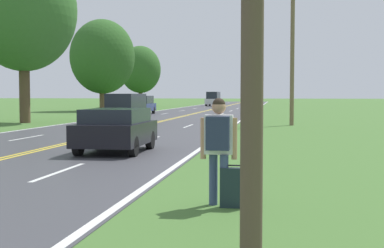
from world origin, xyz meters
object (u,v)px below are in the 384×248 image
traffic_sign (257,94)px  car_black_hatchback_nearest (116,129)px  suitcase (233,188)px  tree_mid_treeline (23,10)px  tree_left_verge (102,57)px  hitchhiker_person (218,140)px  tree_behind_sign (140,70)px  car_dark_grey_van_approaching (126,108)px  car_silver_van_mid_far (213,99)px  car_dark_blue_suv_mid_near (142,105)px

traffic_sign → car_black_hatchback_nearest: traffic_sign is taller
suitcase → tree_mid_treeline: bearing=32.3°
suitcase → traffic_sign: traffic_sign is taller
tree_left_verge → hitchhiker_person: bearing=-69.1°
car_black_hatchback_nearest → tree_behind_sign: bearing=-166.7°
traffic_sign → tree_mid_treeline: 15.57m
traffic_sign → car_dark_grey_van_approaching: (-8.24, 1.73, -0.85)m
traffic_sign → tree_mid_treeline: tree_mid_treeline is taller
hitchhiker_person → tree_left_verge: (-17.60, 46.07, 4.68)m
hitchhiker_person → car_silver_van_mid_far: size_ratio=0.39×
hitchhiker_person → car_dark_blue_suv_mid_near: hitchhiker_person is taller
car_dark_grey_van_approaching → car_dark_blue_suv_mid_near: size_ratio=1.12×
hitchhiker_person → suitcase: 0.80m
suitcase → tree_left_verge: 49.76m
hitchhiker_person → suitcase: size_ratio=2.53×
tree_left_verge → car_dark_blue_suv_mid_near: size_ratio=2.34×
suitcase → car_silver_van_mid_far: bearing=6.2°
suitcase → car_dark_blue_suv_mid_near: size_ratio=0.17×
tree_behind_sign → car_silver_van_mid_far: (9.68, 5.68, -4.15)m
hitchhiker_person → car_black_hatchback_nearest: size_ratio=0.50×
traffic_sign → tree_behind_sign: (-18.12, 42.69, 3.44)m
car_black_hatchback_nearest → suitcase: bearing=29.0°
traffic_sign → tree_left_verge: size_ratio=0.25×
suitcase → tree_behind_sign: tree_behind_sign is taller
tree_left_verge → car_silver_van_mid_far: size_ratio=2.11×
tree_left_verge → car_black_hatchback_nearest: bearing=-70.7°
suitcase → car_dark_grey_van_approaching: 25.40m
tree_behind_sign → hitchhiker_person: bearing=-74.1°
car_dark_grey_van_approaching → car_dark_blue_suv_mid_near: (-2.66, 14.10, -0.08)m
suitcase → car_dark_grey_van_approaching: bearing=19.2°
traffic_sign → tree_left_verge: (-17.34, 24.02, 3.96)m
suitcase → car_silver_van_mid_far: car_silver_van_mid_far is taller
suitcase → car_silver_van_mid_far: size_ratio=0.15×
car_black_hatchback_nearest → car_silver_van_mid_far: car_silver_van_mid_far is taller
traffic_sign → tree_behind_sign: bearing=113.0°
suitcase → tree_behind_sign: 67.60m
tree_behind_sign → car_black_hatchback_nearest: 59.15m
suitcase → tree_mid_treeline: 28.37m
car_black_hatchback_nearest → tree_mid_treeline: bearing=-145.8°
car_dark_blue_suv_mid_near → tree_left_verge: bearing=36.9°
tree_behind_sign → car_dark_blue_suv_mid_near: tree_behind_sign is taller
hitchhiker_person → tree_mid_treeline: (-14.89, 22.97, 5.96)m
car_dark_grey_van_approaching → hitchhiker_person: bearing=-158.2°
hitchhiker_person → car_black_hatchback_nearest: hitchhiker_person is taller
car_black_hatchback_nearest → car_dark_grey_van_approaching: 16.85m
tree_left_verge → tree_behind_sign: tree_left_verge is taller
tree_left_verge → car_dark_grey_van_approaching: tree_left_verge is taller
tree_left_verge → car_black_hatchback_nearest: size_ratio=2.75×
traffic_sign → car_dark_blue_suv_mid_near: traffic_sign is taller
traffic_sign → tree_behind_sign: size_ratio=0.28×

